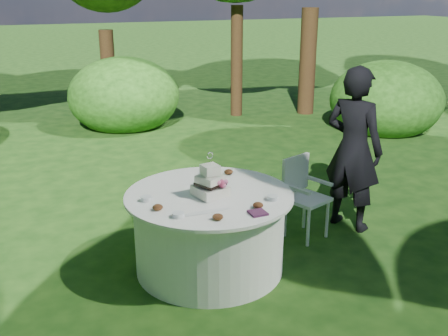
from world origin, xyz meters
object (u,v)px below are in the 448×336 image
(napkins, at_px, (258,213))
(cake, at_px, (211,184))
(guest, at_px, (353,149))
(chair, at_px, (302,191))
(table, at_px, (209,231))

(napkins, xyz_separation_m, cake, (-0.21, 0.54, 0.10))
(guest, xyz_separation_m, cake, (-1.80, -0.33, -0.02))
(napkins, relative_size, chair, 0.16)
(cake, bearing_deg, guest, 10.44)
(guest, bearing_deg, chair, 63.28)
(table, xyz_separation_m, chair, (1.19, 0.29, 0.13))
(guest, relative_size, table, 1.16)
(napkins, relative_size, cake, 0.34)
(cake, bearing_deg, napkins, -68.40)
(napkins, bearing_deg, table, 109.50)
(table, distance_m, cake, 0.50)
(chair, bearing_deg, table, -166.21)
(cake, height_order, chair, cake)
(guest, bearing_deg, cake, 74.64)
(table, bearing_deg, guest, 8.88)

